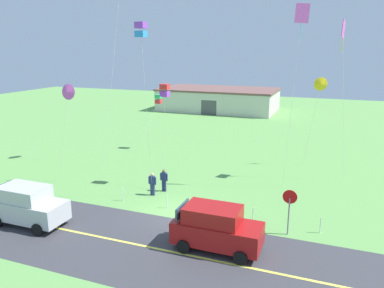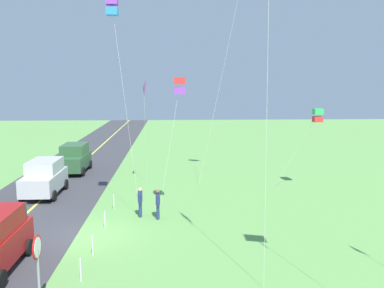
{
  "view_description": "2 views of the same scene",
  "coord_description": "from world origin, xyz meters",
  "px_view_note": "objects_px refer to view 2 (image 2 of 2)",
  "views": [
    {
      "loc": [
        8.55,
        -19.25,
        9.8
      ],
      "look_at": [
        -0.7,
        4.8,
        3.2
      ],
      "focal_mm": 35.23,
      "sensor_mm": 36.0,
      "label": 1
    },
    {
      "loc": [
        18.98,
        4.03,
        7.14
      ],
      "look_at": [
        0.51,
        4.92,
        4.39
      ],
      "focal_mm": 39.01,
      "sensor_mm": 36.0,
      "label": 2
    }
  ],
  "objects_px": {
    "car_parked_west_far": "(74,158)",
    "stop_sign": "(38,259)",
    "person_adult_near": "(140,201)",
    "kite_cyan_top": "(318,115)",
    "kite_blue_mid": "(179,86)",
    "kite_green_far": "(144,87)",
    "car_parked_west_near": "(45,177)",
    "person_adult_companion": "(158,203)",
    "kite_red_low": "(112,7)"
  },
  "relations": [
    {
      "from": "car_parked_west_far",
      "to": "stop_sign",
      "type": "bearing_deg",
      "value": 10.0
    },
    {
      "from": "person_adult_near",
      "to": "kite_cyan_top",
      "type": "relative_size",
      "value": 0.29
    },
    {
      "from": "kite_blue_mid",
      "to": "kite_cyan_top",
      "type": "relative_size",
      "value": 1.36
    },
    {
      "from": "car_parked_west_far",
      "to": "kite_green_far",
      "type": "relative_size",
      "value": 0.6
    },
    {
      "from": "car_parked_west_far",
      "to": "kite_cyan_top",
      "type": "bearing_deg",
      "value": 69.04
    },
    {
      "from": "car_parked_west_near",
      "to": "person_adult_companion",
      "type": "relative_size",
      "value": 2.75
    },
    {
      "from": "stop_sign",
      "to": "kite_green_far",
      "type": "xyz_separation_m",
      "value": [
        -15.71,
        2.27,
        5.0
      ]
    },
    {
      "from": "kite_green_far",
      "to": "person_adult_near",
      "type": "bearing_deg",
      "value": 1.11
    },
    {
      "from": "stop_sign",
      "to": "kite_cyan_top",
      "type": "xyz_separation_m",
      "value": [
        -14.23,
        13.54,
        3.2
      ]
    },
    {
      "from": "car_parked_west_far",
      "to": "person_adult_near",
      "type": "xyz_separation_m",
      "value": [
        11.47,
        6.07,
        -0.29
      ]
    },
    {
      "from": "kite_cyan_top",
      "to": "person_adult_near",
      "type": "bearing_deg",
      "value": -66.36
    },
    {
      "from": "kite_green_far",
      "to": "kite_cyan_top",
      "type": "xyz_separation_m",
      "value": [
        1.48,
        11.27,
        -1.8
      ]
    },
    {
      "from": "car_parked_west_near",
      "to": "car_parked_west_far",
      "type": "bearing_deg",
      "value": 177.24
    },
    {
      "from": "car_parked_west_far",
      "to": "stop_sign",
      "type": "relative_size",
      "value": 1.72
    },
    {
      "from": "car_parked_west_far",
      "to": "person_adult_near",
      "type": "bearing_deg",
      "value": 27.89
    },
    {
      "from": "kite_blue_mid",
      "to": "car_parked_west_far",
      "type": "bearing_deg",
      "value": -144.62
    },
    {
      "from": "car_parked_west_near",
      "to": "person_adult_companion",
      "type": "xyz_separation_m",
      "value": [
        5.1,
        7.36,
        -0.29
      ]
    },
    {
      "from": "stop_sign",
      "to": "kite_cyan_top",
      "type": "height_order",
      "value": "kite_cyan_top"
    },
    {
      "from": "kite_blue_mid",
      "to": "person_adult_companion",
      "type": "bearing_deg",
      "value": -72.86
    },
    {
      "from": "car_parked_west_near",
      "to": "car_parked_west_far",
      "type": "relative_size",
      "value": 1.0
    },
    {
      "from": "kite_green_far",
      "to": "car_parked_west_near",
      "type": "bearing_deg",
      "value": -75.05
    },
    {
      "from": "kite_blue_mid",
      "to": "car_parked_west_near",
      "type": "bearing_deg",
      "value": -119.12
    },
    {
      "from": "kite_red_low",
      "to": "kite_cyan_top",
      "type": "relative_size",
      "value": 2.07
    },
    {
      "from": "kite_red_low",
      "to": "kite_cyan_top",
      "type": "xyz_separation_m",
      "value": [
        -5.02,
        12.33,
        -5.8
      ]
    },
    {
      "from": "kite_red_low",
      "to": "person_adult_companion",
      "type": "bearing_deg",
      "value": 82.56
    },
    {
      "from": "car_parked_west_near",
      "to": "kite_red_low",
      "type": "bearing_deg",
      "value": 47.22
    },
    {
      "from": "car_parked_west_near",
      "to": "person_adult_near",
      "type": "distance_m",
      "value": 7.94
    },
    {
      "from": "person_adult_companion",
      "to": "kite_green_far",
      "type": "bearing_deg",
      "value": 141.28
    },
    {
      "from": "person_adult_near",
      "to": "person_adult_companion",
      "type": "distance_m",
      "value": 1.05
    },
    {
      "from": "person_adult_near",
      "to": "kite_cyan_top",
      "type": "bearing_deg",
      "value": -44.83
    },
    {
      "from": "car_parked_west_near",
      "to": "kite_green_far",
      "type": "relative_size",
      "value": 0.6
    },
    {
      "from": "car_parked_west_far",
      "to": "person_adult_near",
      "type": "relative_size",
      "value": 2.75
    },
    {
      "from": "car_parked_west_far",
      "to": "kite_green_far",
      "type": "bearing_deg",
      "value": 49.32
    },
    {
      "from": "car_parked_west_far",
      "to": "stop_sign",
      "type": "xyz_separation_m",
      "value": [
        20.83,
        3.67,
        0.65
      ]
    },
    {
      "from": "car_parked_west_far",
      "to": "person_adult_near",
      "type": "height_order",
      "value": "car_parked_west_far"
    },
    {
      "from": "person_adult_near",
      "to": "kite_cyan_top",
      "type": "xyz_separation_m",
      "value": [
        -4.88,
        11.14,
        4.14
      ]
    },
    {
      "from": "car_parked_west_near",
      "to": "person_adult_companion",
      "type": "bearing_deg",
      "value": 55.25
    },
    {
      "from": "car_parked_west_far",
      "to": "kite_cyan_top",
      "type": "height_order",
      "value": "kite_cyan_top"
    },
    {
      "from": "car_parked_west_near",
      "to": "car_parked_west_far",
      "type": "distance_m",
      "value": 6.8
    },
    {
      "from": "car_parked_west_far",
      "to": "kite_cyan_top",
      "type": "distance_m",
      "value": 18.83
    },
    {
      "from": "car_parked_west_far",
      "to": "kite_red_low",
      "type": "xyz_separation_m",
      "value": [
        11.61,
        4.88,
        9.64
      ]
    },
    {
      "from": "car_parked_west_near",
      "to": "stop_sign",
      "type": "height_order",
      "value": "stop_sign"
    },
    {
      "from": "kite_blue_mid",
      "to": "kite_red_low",
      "type": "bearing_deg",
      "value": -88.64
    },
    {
      "from": "stop_sign",
      "to": "kite_green_far",
      "type": "distance_m",
      "value": 16.65
    },
    {
      "from": "stop_sign",
      "to": "kite_cyan_top",
      "type": "relative_size",
      "value": 0.47
    },
    {
      "from": "person_adult_near",
      "to": "kite_blue_mid",
      "type": "xyz_separation_m",
      "value": [
        0.06,
        2.12,
        6.08
      ]
    },
    {
      "from": "stop_sign",
      "to": "kite_blue_mid",
      "type": "bearing_deg",
      "value": 154.07
    },
    {
      "from": "kite_red_low",
      "to": "kite_blue_mid",
      "type": "bearing_deg",
      "value": 91.36
    },
    {
      "from": "car_parked_west_near",
      "to": "kite_blue_mid",
      "type": "distance_m",
      "value": 11.34
    },
    {
      "from": "car_parked_west_far",
      "to": "kite_blue_mid",
      "type": "height_order",
      "value": "kite_blue_mid"
    }
  ]
}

